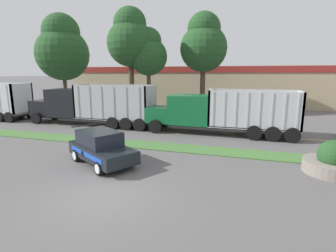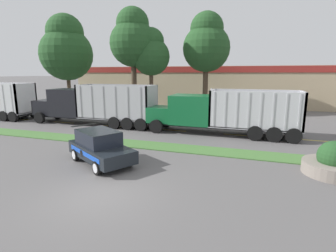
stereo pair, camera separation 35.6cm
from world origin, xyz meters
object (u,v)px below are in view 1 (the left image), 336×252
rally_car (101,147)px  dump_truck_lead (207,113)px  stone_planter (333,162)px  dump_truck_far_right (80,106)px

rally_car → dump_truck_lead: bearing=64.8°
dump_truck_lead → stone_planter: 9.66m
dump_truck_lead → dump_truck_far_right: dump_truck_far_right is taller
stone_planter → dump_truck_lead: bearing=136.9°
dump_truck_lead → rally_car: bearing=-115.2°
dump_truck_far_right → rally_car: bearing=-49.6°
dump_truck_lead → dump_truck_far_right: 11.60m
dump_truck_far_right → stone_planter: 19.85m
dump_truck_lead → rally_car: size_ratio=2.52×
dump_truck_far_right → rally_car: size_ratio=2.65×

